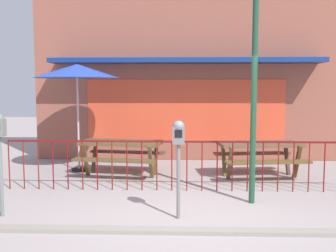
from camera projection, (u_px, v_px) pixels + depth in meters
The scene contains 9 objects.
ground at pixel (188, 220), 5.68m from camera, with size 40.00×40.00×0.00m, color #A29693.
pub_storefront at pixel (186, 59), 10.44m from camera, with size 8.24×1.31×5.57m.
patio_fence_front at pixel (187, 157), 7.27m from camera, with size 6.95×0.04×0.97m.
picnic_table_left at pixel (121, 148), 8.58m from camera, with size 1.96×1.58×0.79m.
picnic_table_right at pixel (260, 150), 8.39m from camera, with size 1.96×1.57×0.79m.
patio_umbrella at pixel (77, 72), 8.85m from camera, with size 1.97×1.97×2.52m.
parking_meter_near at pixel (179, 143), 5.65m from camera, with size 0.18×0.17×1.49m.
street_lamp at pixel (255, 56), 6.31m from camera, with size 0.28×0.28×3.80m.
curb_edge at pixel (189, 233), 5.19m from camera, with size 11.54×0.20×0.11m, color gray.
Camera 1 is at (-0.10, -5.52, 1.96)m, focal length 40.75 mm.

